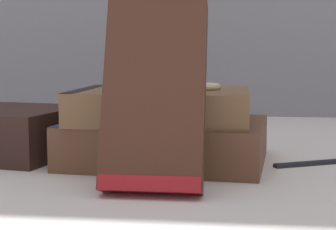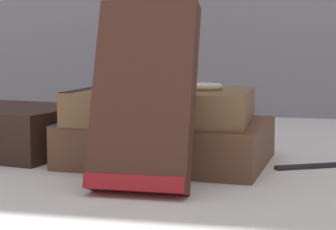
{
  "view_description": "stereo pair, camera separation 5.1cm",
  "coord_description": "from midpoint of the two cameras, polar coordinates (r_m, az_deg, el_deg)",
  "views": [
    {
      "loc": [
        0.08,
        -0.52,
        0.11
      ],
      "look_at": [
        0.02,
        0.02,
        0.05
      ],
      "focal_mm": 60.0,
      "sensor_mm": 36.0,
      "label": 1
    },
    {
      "loc": [
        0.13,
        -0.51,
        0.11
      ],
      "look_at": [
        0.02,
        0.02,
        0.05
      ],
      "focal_mm": 60.0,
      "sensor_mm": 36.0,
      "label": 2
    }
  ],
  "objects": [
    {
      "name": "ground_plane",
      "position": [
        0.53,
        0.49,
        -5.58
      ],
      "size": [
        3.0,
        3.0,
        0.0
      ],
      "primitive_type": "plane",
      "color": "silver"
    },
    {
      "name": "book_flat_bottom",
      "position": [
        0.57,
        2.22,
        -2.71
      ],
      "size": [
        0.2,
        0.17,
        0.04
      ],
      "rotation": [
        0.0,
        0.0,
        -0.09
      ],
      "color": "brown",
      "rests_on": "ground_plane"
    },
    {
      "name": "book_flat_top",
      "position": [
        0.56,
        1.72,
        0.98
      ],
      "size": [
        0.17,
        0.14,
        0.03
      ],
      "rotation": [
        0.0,
        0.0,
        -0.0
      ],
      "color": "brown",
      "rests_on": "book_flat_bottom"
    },
    {
      "name": "book_leaning_front",
      "position": [
        0.45,
        0.75,
        1.39
      ],
      "size": [
        0.08,
        0.07,
        0.15
      ],
      "rotation": [
        -0.32,
        0.0,
        0.0
      ],
      "color": "#422319",
      "rests_on": "ground_plane"
    },
    {
      "name": "pocket_watch",
      "position": [
        0.56,
        5.78,
        2.88
      ],
      "size": [
        0.05,
        0.05,
        0.01
      ],
      "color": "white",
      "rests_on": "book_flat_top"
    },
    {
      "name": "reading_glasses",
      "position": [
        0.71,
        0.24,
        -2.38
      ],
      "size": [
        0.09,
        0.05,
        0.0
      ],
      "rotation": [
        0.0,
        0.0,
        0.16
      ],
      "color": "#ADADB2",
      "rests_on": "ground_plane"
    }
  ]
}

